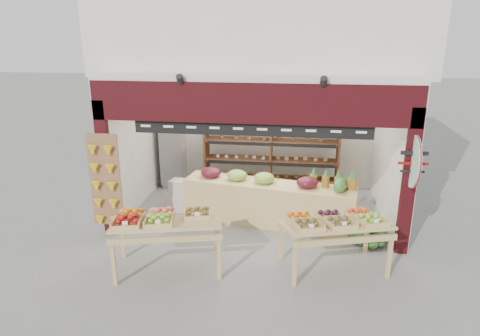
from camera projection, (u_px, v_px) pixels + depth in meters
name	position (u px, v px, depth m)	size (l,w,h in m)	color
ground	(255.00, 219.00, 9.11)	(60.00, 60.00, 0.00)	slate
shop_structure	(265.00, 26.00, 9.42)	(6.36, 5.12, 5.40)	white
banana_board	(105.00, 183.00, 8.01)	(0.60, 0.15, 1.80)	#916642
gift_sign	(413.00, 161.00, 7.14)	(0.04, 0.93, 0.92)	silver
back_shelving	(271.00, 145.00, 10.24)	(3.22, 0.53, 1.97)	brown
refrigerator	(174.00, 154.00, 10.92)	(0.64, 0.64, 1.63)	#ABADB2
cardboard_stack	(189.00, 200.00, 9.47)	(1.06, 0.77, 0.70)	beige
mid_counter	(268.00, 201.00, 8.80)	(3.56, 1.28, 1.09)	tan
display_table_left	(160.00, 221.00, 7.00)	(1.94, 1.36, 1.10)	tan
display_table_right	(335.00, 222.00, 6.98)	(1.89, 1.39, 1.07)	tan
watermelon_pile	(369.00, 233.00, 8.06)	(0.74, 0.71, 0.54)	#204D19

